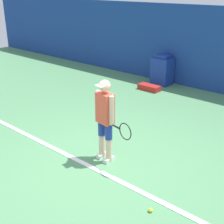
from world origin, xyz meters
TOP-DOWN VIEW (x-y plane):
  - ground_plane at (0.00, 0.00)m, footprint 24.00×24.00m
  - court_baseline at (0.00, -0.16)m, footprint 21.60×0.10m
  - tennis_player at (-0.02, 0.24)m, footprint 0.96×0.31m
  - tennis_ball at (1.52, -0.45)m, footprint 0.07×0.07m
  - covered_chair at (-1.90, 5.21)m, footprint 0.62×0.56m
  - equipment_bag at (-1.85, 4.38)m, footprint 0.73×0.32m

SIDE VIEW (x-z plane):
  - ground_plane at x=0.00m, z-range 0.00..0.00m
  - court_baseline at x=0.00m, z-range 0.00..0.01m
  - tennis_ball at x=1.52m, z-range 0.00..0.07m
  - equipment_bag at x=-1.85m, z-range 0.00..0.17m
  - covered_chair at x=-1.90m, z-range -0.02..0.99m
  - tennis_player at x=-0.02m, z-range 0.09..1.72m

